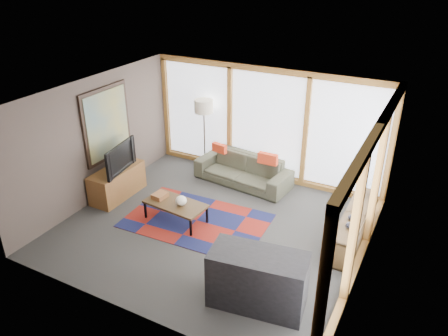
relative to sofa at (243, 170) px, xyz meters
The scene contains 17 objects.
ground 1.95m from the sofa, 81.01° to the right, with size 5.50×5.50×0.00m, color #292826.
room_envelope 1.98m from the sofa, 59.28° to the right, with size 5.52×5.02×2.62m.
rug 1.89m from the sofa, 93.66° to the right, with size 2.71×1.74×0.01m, color maroon.
sofa is the anchor object (origin of this frame).
pillow_left 0.74m from the sofa, behind, with size 0.37×0.11×0.20m, color red.
pillow_right 0.75m from the sofa, ahead, with size 0.43×0.13×0.24m, color red.
floor_lamp 1.30m from the sofa, 167.45° to the left, with size 0.44×0.44×1.74m, color black, non-canonical shape.
coffee_table 2.10m from the sofa, 103.34° to the right, with size 1.20×0.60×0.40m, color #342512, non-canonical shape.
book_stack 2.19m from the sofa, 113.17° to the right, with size 0.23×0.29×0.10m, color brown.
vase 2.08m from the sofa, 99.45° to the right, with size 0.22×0.22×0.19m, color beige.
bookshelf 2.91m from the sofa, 20.21° to the right, with size 0.39×2.12×0.53m, color #342512, non-canonical shape.
bowl_a 3.15m from the sofa, 28.70° to the right, with size 0.18×0.18×0.09m, color black.
bowl_b 3.01m from the sofa, 24.54° to the right, with size 0.18×0.18×0.09m, color black.
shelf_picture 2.91m from the sofa, ahead, with size 0.04×0.31×0.40m, color black.
tv_console 2.79m from the sofa, 139.91° to the right, with size 0.54×1.29×0.64m, color brown.
television 2.81m from the sofa, 138.19° to the right, with size 1.06×0.14×0.61m, color black.
bar_counter 3.84m from the sofa, 61.32° to the right, with size 1.42×0.66×0.90m, color black.
Camera 1 is at (3.43, -6.13, 4.76)m, focal length 35.00 mm.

